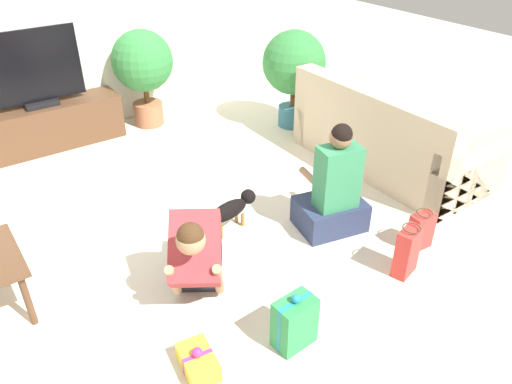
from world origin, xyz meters
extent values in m
plane|color=beige|center=(0.00, 0.00, 0.00)|extent=(16.00, 16.00, 0.00)
cube|color=white|center=(0.00, 2.63, 1.30)|extent=(8.40, 0.06, 2.60)
cube|color=#C6B293|center=(2.44, 0.04, 0.21)|extent=(0.92, 1.90, 0.41)
cube|color=#C6B293|center=(2.08, 0.04, 0.62)|extent=(0.20, 1.90, 0.42)
cube|color=#C6B293|center=(2.44, -0.83, 0.30)|extent=(0.92, 0.16, 0.59)
cube|color=#C6B293|center=(2.44, 0.91, 0.30)|extent=(0.92, 0.16, 0.59)
cube|color=#288E6B|center=(2.28, -0.27, 0.57)|extent=(0.18, 0.34, 0.32)
cube|color=#E5566B|center=(2.28, 0.35, 0.57)|extent=(0.18, 0.34, 0.32)
cylinder|color=brown|center=(-1.03, -0.12, 0.20)|extent=(0.04, 0.04, 0.40)
cylinder|color=brown|center=(-1.03, 0.39, 0.20)|extent=(0.04, 0.04, 0.40)
cube|color=brown|center=(-0.21, 2.37, 0.24)|extent=(1.54, 0.38, 0.47)
cube|color=black|center=(-0.21, 2.37, 0.50)|extent=(0.33, 0.20, 0.05)
cube|color=black|center=(-0.21, 2.37, 0.88)|extent=(0.93, 0.03, 0.71)
cylinder|color=#336B84|center=(2.24, 1.34, 0.12)|extent=(0.32, 0.32, 0.23)
cylinder|color=brown|center=(2.24, 1.34, 0.34)|extent=(0.06, 0.06, 0.21)
sphere|color=#337F3D|center=(2.24, 1.34, 0.74)|extent=(0.70, 0.70, 0.70)
cylinder|color=#A36042|center=(0.90, 2.32, 0.13)|extent=(0.33, 0.33, 0.26)
cylinder|color=brown|center=(0.90, 2.32, 0.36)|extent=(0.06, 0.06, 0.20)
sphere|color=#337F3D|center=(0.90, 2.32, 0.75)|extent=(0.67, 0.67, 0.67)
cube|color=#23232D|center=(0.09, -0.30, 0.14)|extent=(0.48, 0.53, 0.28)
cube|color=#AD3338|center=(-0.06, -0.53, 0.43)|extent=(0.54, 0.58, 0.45)
sphere|color=tan|center=(-0.16, -0.68, 0.63)|extent=(0.18, 0.18, 0.18)
sphere|color=#472D19|center=(-0.16, -0.68, 0.66)|extent=(0.16, 0.16, 0.16)
cylinder|color=tan|center=(-0.23, -0.54, 0.25)|extent=(0.19, 0.25, 0.39)
cylinder|color=tan|center=(0.01, -0.70, 0.25)|extent=(0.19, 0.25, 0.39)
cube|color=#283351|center=(1.23, -0.41, 0.12)|extent=(0.59, 0.50, 0.24)
cube|color=#338456|center=(1.22, -0.47, 0.49)|extent=(0.36, 0.26, 0.51)
sphere|color=#8E6647|center=(1.22, -0.46, 0.83)|extent=(0.17, 0.17, 0.17)
sphere|color=black|center=(1.22, -0.47, 0.86)|extent=(0.16, 0.16, 0.16)
cylinder|color=#8E6647|center=(1.39, -0.30, 0.42)|extent=(0.11, 0.27, 0.06)
cylinder|color=#8E6647|center=(1.14, -0.24, 0.42)|extent=(0.11, 0.27, 0.06)
ellipsoid|color=black|center=(0.53, 0.02, 0.19)|extent=(0.38, 0.19, 0.15)
sphere|color=black|center=(0.75, 0.05, 0.22)|extent=(0.12, 0.12, 0.12)
sphere|color=olive|center=(0.80, 0.06, 0.21)|extent=(0.06, 0.06, 0.06)
cylinder|color=black|center=(0.33, -0.02, 0.21)|extent=(0.09, 0.04, 0.09)
cylinder|color=olive|center=(0.66, 0.00, 0.06)|extent=(0.03, 0.03, 0.11)
cylinder|color=olive|center=(0.64, 0.08, 0.06)|extent=(0.03, 0.03, 0.11)
cylinder|color=olive|center=(0.42, -0.04, 0.06)|extent=(0.03, 0.03, 0.11)
cylinder|color=olive|center=(0.41, 0.04, 0.06)|extent=(0.03, 0.03, 0.11)
cube|color=#2D934C|center=(0.23, -1.20, 0.17)|extent=(0.26, 0.18, 0.34)
cube|color=teal|center=(0.23, -1.20, 0.17)|extent=(0.26, 0.05, 0.34)
sphere|color=teal|center=(0.23, -1.20, 0.36)|extent=(0.06, 0.06, 0.06)
cube|color=yellow|center=(-0.35, -1.04, 0.06)|extent=(0.22, 0.31, 0.11)
cube|color=#CC3389|center=(-0.35, -1.04, 0.06)|extent=(0.18, 0.06, 0.12)
sphere|color=#CC3389|center=(-0.35, -1.04, 0.14)|extent=(0.06, 0.06, 0.06)
cube|color=red|center=(1.28, -1.15, 0.19)|extent=(0.22, 0.16, 0.38)
torus|color=#4C3823|center=(1.28, -1.15, 0.40)|extent=(0.16, 0.16, 0.01)
cube|color=red|center=(1.61, -1.02, 0.15)|extent=(0.20, 0.12, 0.30)
torus|color=#4C3823|center=(1.61, -1.02, 0.32)|extent=(0.13, 0.13, 0.01)
camera|label=1|loc=(-1.18, -2.80, 2.41)|focal=35.00mm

